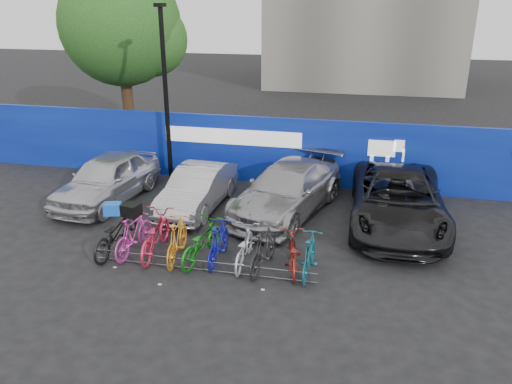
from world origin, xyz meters
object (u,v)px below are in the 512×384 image
(car_1, at_px, (198,188))
(bike_9, at_px, (309,255))
(bike_5, at_px, (219,242))
(bike_rack, at_px, (203,265))
(bike_3, at_px, (177,240))
(bike_7, at_px, (263,250))
(bike_6, at_px, (244,247))
(bike_2, at_px, (155,234))
(tree, at_px, (126,28))
(car_0, at_px, (107,179))
(bike_0, at_px, (115,233))
(bike_8, at_px, (292,253))
(bike_1, at_px, (134,234))
(bike_4, at_px, (201,242))
(car_3, at_px, (398,200))
(car_2, at_px, (288,189))
(lamppost, at_px, (166,91))

(car_1, xyz_separation_m, bike_9, (3.93, -3.34, -0.14))
(bike_5, bearing_deg, bike_rack, 68.91)
(car_1, bearing_deg, bike_3, -76.82)
(bike_7, bearing_deg, bike_6, -7.17)
(bike_9, bearing_deg, bike_2, 0.15)
(tree, xyz_separation_m, car_0, (2.29, -6.93, -4.30))
(tree, distance_m, car_0, 8.47)
(tree, bearing_deg, bike_7, -51.33)
(bike_0, bearing_deg, bike_3, -177.20)
(bike_2, distance_m, bike_5, 1.72)
(bike_6, height_order, bike_8, bike_6)
(car_0, bearing_deg, bike_2, -40.33)
(bike_1, distance_m, bike_3, 1.23)
(bike_4, height_order, bike_5, bike_5)
(tree, relative_size, bike_1, 4.38)
(car_3, distance_m, bike_2, 6.97)
(bike_rack, distance_m, car_2, 4.36)
(car_3, bearing_deg, bike_rack, -141.42)
(bike_2, bearing_deg, bike_9, 173.17)
(bike_9, bearing_deg, bike_1, 1.56)
(bike_6, xyz_separation_m, bike_7, (0.53, -0.15, 0.07))
(tree, distance_m, bike_4, 12.89)
(bike_8, bearing_deg, car_2, -89.98)
(car_2, xyz_separation_m, bike_3, (-2.23, -3.64, -0.19))
(car_2, xyz_separation_m, bike_9, (1.12, -3.66, -0.23))
(bike_3, relative_size, bike_7, 1.03)
(lamppost, relative_size, bike_8, 3.54)
(tree, height_order, bike_rack, tree)
(bike_8, bearing_deg, bike_1, -10.59)
(car_2, relative_size, bike_0, 2.50)
(bike_0, relative_size, bike_8, 1.20)
(bike_0, xyz_separation_m, bike_7, (3.94, -0.06, -0.00))
(car_0, height_order, bike_4, car_0)
(bike_rack, distance_m, bike_7, 1.53)
(bike_2, distance_m, bike_3, 0.69)
(car_2, bearing_deg, tree, 158.26)
(bike_1, xyz_separation_m, bike_2, (0.55, 0.09, 0.01))
(bike_rack, distance_m, bike_6, 1.10)
(car_2, xyz_separation_m, bike_2, (-2.90, -3.47, -0.20))
(car_1, distance_m, car_2, 2.83)
(car_0, height_order, bike_2, car_0)
(bike_1, height_order, bike_9, bike_1)
(tree, bearing_deg, bike_5, -55.17)
(car_2, height_order, bike_7, car_2)
(tree, xyz_separation_m, bike_9, (9.31, -10.23, -4.55))
(bike_2, bearing_deg, bike_3, 162.24)
(bike_rack, distance_m, car_1, 4.05)
(bike_5, height_order, bike_9, bike_5)
(bike_2, distance_m, bike_4, 1.28)
(car_2, xyz_separation_m, bike_4, (-1.62, -3.54, -0.24))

